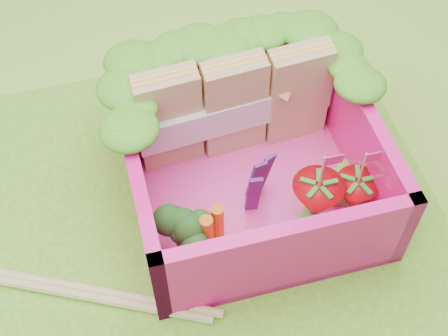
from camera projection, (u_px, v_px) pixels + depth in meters
name	position (u px, v px, depth m)	size (l,w,h in m)	color
ground	(207.00, 229.00, 3.43)	(14.00, 14.00, 0.00)	#82D23B
placemat	(207.00, 228.00, 3.42)	(2.60, 2.60, 0.03)	#67AB26
bento_floor	(249.00, 187.00, 3.54)	(1.30, 1.30, 0.05)	#EE3C9F
bento_box	(250.00, 160.00, 3.34)	(1.30, 1.30, 0.55)	#F41483
lettuce_ruffle	(228.00, 55.00, 3.35)	(1.43, 0.77, 0.11)	#2B8317
sandwich_stack	(235.00, 106.00, 3.47)	(1.14, 0.26, 0.63)	tan
broccoli	(187.00, 231.00, 3.11)	(0.34, 0.34, 0.26)	#5B9A4A
carrot_sticks	(212.00, 229.00, 3.19)	(0.15, 0.15, 0.28)	orange
purple_wedges	(258.00, 183.00, 3.29)	(0.16, 0.15, 0.38)	#451957
strawberry_left	(316.00, 200.00, 3.28)	(0.27, 0.27, 0.51)	red
strawberry_right	(355.00, 194.00, 3.33)	(0.23, 0.23, 0.47)	red
snap_peas	(329.00, 200.00, 3.42)	(0.63, 0.52, 0.05)	#59AA35
chopsticks	(7.00, 278.00, 3.20)	(2.07, 1.03, 0.05)	tan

